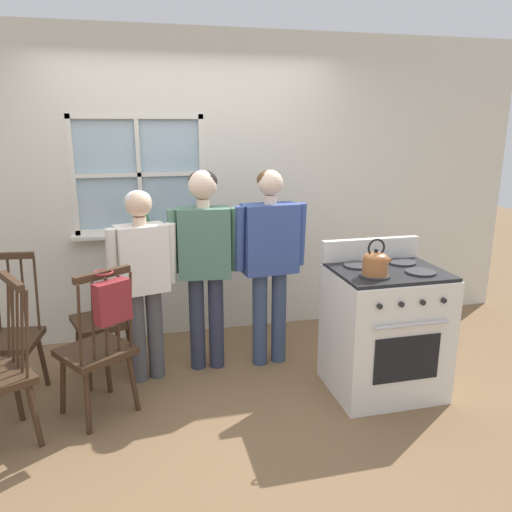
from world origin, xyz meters
name	(u,v)px	position (x,y,z in m)	size (l,w,h in m)	color
ground_plane	(220,407)	(0.00, 0.00, 0.00)	(16.00, 16.00, 0.00)	brown
wall_back	(193,190)	(0.02, 1.40, 1.34)	(6.40, 0.16, 2.70)	silver
chair_by_window	(97,351)	(-0.80, 0.12, 0.46)	(0.57, 0.57, 1.04)	#3D2819
chair_near_wall	(8,338)	(-1.42, 0.48, 0.46)	(0.47, 0.45, 1.04)	#3D2819
chair_near_stove	(105,319)	(-0.77, 0.68, 0.46)	(0.51, 0.52, 1.04)	#3D2819
person_elderly_left	(143,271)	(-0.47, 0.54, 0.87)	(0.52, 0.29, 1.46)	#4C4C51
person_teen_center	(205,251)	(0.00, 0.62, 0.97)	(0.55, 0.25, 1.59)	#2D3347
person_adult_right	(270,250)	(0.51, 0.59, 0.96)	(0.59, 0.25, 1.58)	#384766
stove	(384,329)	(1.21, -0.03, 0.47)	(0.77, 0.68, 1.08)	white
kettle	(376,262)	(1.04, -0.16, 1.02)	(0.21, 0.17, 0.25)	#A86638
potted_plant	(146,226)	(-0.42, 1.31, 1.05)	(0.15, 0.15, 0.21)	beige
handbag	(112,301)	(-0.67, -0.07, 0.87)	(0.25, 0.25, 0.31)	maroon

